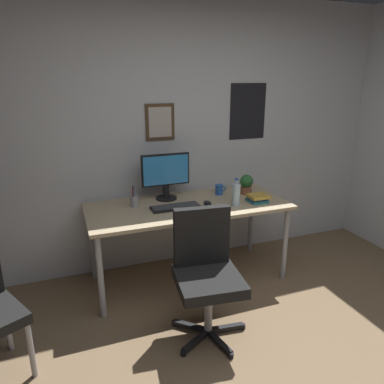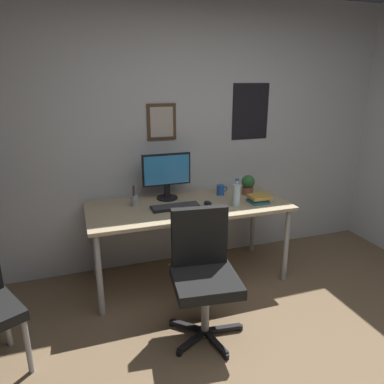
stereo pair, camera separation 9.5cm
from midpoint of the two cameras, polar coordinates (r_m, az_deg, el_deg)
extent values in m
cube|color=silver|center=(3.64, -1.50, 8.84)|extent=(4.40, 0.08, 2.60)
cube|color=#4C3823|center=(3.50, -5.86, 10.89)|extent=(0.28, 0.02, 0.34)
cube|color=beige|center=(3.49, -5.81, 10.87)|extent=(0.22, 0.00, 0.28)
cube|color=black|center=(3.83, 8.04, 12.42)|extent=(0.40, 0.01, 0.56)
cube|color=tan|center=(3.30, -1.43, -2.24)|extent=(1.82, 0.78, 0.03)
cylinder|color=#9EA0A5|center=(3.01, -15.10, -12.82)|extent=(0.05, 0.05, 0.72)
cylinder|color=#9EA0A5|center=(3.53, 13.69, -7.96)|extent=(0.05, 0.05, 0.72)
cylinder|color=#9EA0A5|center=(3.60, -16.19, -7.72)|extent=(0.05, 0.05, 0.72)
cylinder|color=#9EA0A5|center=(4.04, 8.56, -4.31)|extent=(0.05, 0.05, 0.72)
cube|color=black|center=(2.67, 1.61, -13.83)|extent=(0.51, 0.51, 0.08)
cube|color=black|center=(2.72, 0.53, -6.92)|extent=(0.43, 0.12, 0.45)
cylinder|color=#9EA0A5|center=(2.81, 1.56, -18.18)|extent=(0.07, 0.07, 0.42)
cube|color=black|center=(2.95, 4.33, -20.52)|extent=(0.28, 0.07, 0.03)
cylinder|color=black|center=(3.00, 7.04, -20.26)|extent=(0.04, 0.04, 0.04)
cube|color=black|center=(3.03, 1.66, -19.32)|extent=(0.15, 0.27, 0.03)
cylinder|color=black|center=(3.15, 1.78, -18.01)|extent=(0.04, 0.04, 0.04)
cube|color=black|center=(2.96, -1.17, -20.34)|extent=(0.23, 0.22, 0.03)
cylinder|color=black|center=(3.01, -3.77, -19.91)|extent=(0.04, 0.04, 0.04)
cube|color=black|center=(2.83, -0.38, -22.33)|extent=(0.26, 0.17, 0.03)
cylinder|color=black|center=(2.76, -2.45, -23.97)|extent=(0.04, 0.04, 0.04)
cube|color=black|center=(2.83, 3.22, -22.45)|extent=(0.09, 0.28, 0.03)
cylinder|color=black|center=(2.75, 5.04, -24.24)|extent=(0.04, 0.04, 0.04)
cylinder|color=#9EA0A5|center=(2.73, -24.98, -21.60)|extent=(0.05, 0.05, 0.41)
cylinder|color=#9EA0A5|center=(3.01, -27.88, -18.02)|extent=(0.05, 0.05, 0.41)
cylinder|color=black|center=(3.46, -4.85, -0.96)|extent=(0.20, 0.20, 0.01)
cube|color=black|center=(3.44, -4.88, 0.11)|extent=(0.05, 0.04, 0.12)
cube|color=black|center=(3.39, -5.00, 3.52)|extent=(0.46, 0.02, 0.30)
cube|color=#338CD8|center=(3.37, -4.91, 3.44)|extent=(0.43, 0.00, 0.27)
cube|color=black|center=(3.21, -3.49, -2.39)|extent=(0.43, 0.15, 0.02)
cube|color=#38383A|center=(3.20, -3.49, -2.18)|extent=(0.41, 0.13, 0.00)
ellipsoid|color=black|center=(3.28, 1.60, -1.75)|extent=(0.06, 0.11, 0.04)
cylinder|color=silver|center=(3.26, 6.13, -0.47)|extent=(0.07, 0.07, 0.20)
cylinder|color=silver|center=(3.23, 6.20, 1.56)|extent=(0.03, 0.03, 0.04)
cylinder|color=#2659B2|center=(3.22, 6.21, 1.99)|extent=(0.03, 0.03, 0.01)
cylinder|color=#2659B2|center=(3.57, 3.52, 0.38)|extent=(0.07, 0.07, 0.10)
torus|color=#2659B2|center=(3.59, 4.24, 0.53)|extent=(0.05, 0.01, 0.05)
cylinder|color=brown|center=(3.63, 7.76, 0.30)|extent=(0.11, 0.11, 0.07)
sphere|color=#2D6B33|center=(3.60, 7.82, 1.71)|extent=(0.13, 0.13, 0.13)
ellipsoid|color=#287A38|center=(3.61, 7.21, 1.70)|extent=(0.07, 0.08, 0.02)
ellipsoid|color=#287A38|center=(3.63, 8.07, 1.98)|extent=(0.07, 0.08, 0.02)
ellipsoid|color=#287A38|center=(3.56, 7.69, 1.77)|extent=(0.08, 0.07, 0.02)
cylinder|color=#9EA0A5|center=(3.28, -9.92, -1.46)|extent=(0.07, 0.07, 0.09)
cylinder|color=#263FBF|center=(3.27, -9.90, -0.13)|extent=(0.01, 0.01, 0.13)
cylinder|color=red|center=(3.25, -10.16, -0.24)|extent=(0.01, 0.01, 0.13)
cylinder|color=black|center=(3.25, -10.10, -0.24)|extent=(0.01, 0.01, 0.13)
cylinder|color=#9EA0A5|center=(3.26, -9.83, -0.07)|extent=(0.01, 0.03, 0.14)
cylinder|color=#9EA0A5|center=(3.26, -10.10, -0.10)|extent=(0.01, 0.02, 0.14)
cube|color=#26727A|center=(3.41, 9.41, -1.35)|extent=(0.16, 0.16, 0.02)
cube|color=navy|center=(3.39, 9.54, -1.06)|extent=(0.16, 0.11, 0.02)
cube|color=gold|center=(3.39, 9.62, -0.66)|extent=(0.18, 0.15, 0.03)
camera|label=1|loc=(0.05, -90.86, -0.27)|focal=33.91mm
camera|label=2|loc=(0.05, 89.14, 0.27)|focal=33.91mm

